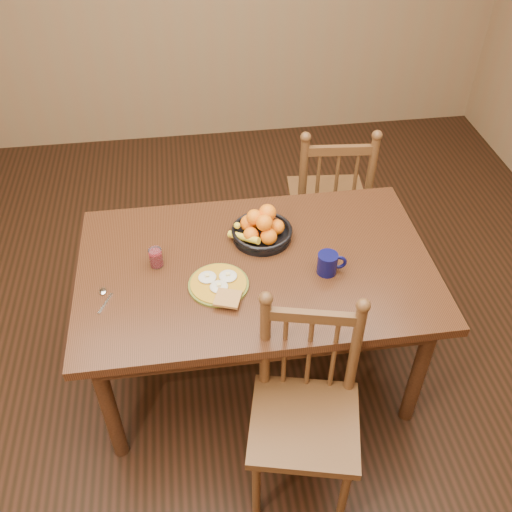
{
  "coord_description": "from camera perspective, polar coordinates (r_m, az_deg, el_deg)",
  "views": [
    {
      "loc": [
        -0.26,
        -1.87,
        2.5
      ],
      "look_at": [
        0.0,
        0.0,
        0.8
      ],
      "focal_mm": 40.0,
      "sensor_mm": 36.0,
      "label": 1
    }
  ],
  "objects": [
    {
      "name": "breakfast_plate",
      "position": [
        2.47,
        -3.72,
        -2.86
      ],
      "size": [
        0.26,
        0.3,
        0.04
      ],
      "color": "#59601E",
      "rests_on": "dining_table"
    },
    {
      "name": "spoon",
      "position": [
        2.51,
        -14.99,
        -3.81
      ],
      "size": [
        0.06,
        0.15,
        0.01
      ],
      "rotation": [
        0.0,
        0.0,
        -0.41
      ],
      "color": "silver",
      "rests_on": "dining_table"
    },
    {
      "name": "chair_near",
      "position": [
        2.42,
        4.93,
        -15.3
      ],
      "size": [
        0.52,
        0.51,
        0.97
      ],
      "rotation": [
        0.0,
        0.0,
        -0.24
      ],
      "color": "#462A15",
      "rests_on": "ground"
    },
    {
      "name": "chair_far",
      "position": [
        3.43,
        7.29,
        5.64
      ],
      "size": [
        0.49,
        0.47,
        1.0
      ],
      "rotation": [
        0.0,
        0.0,
        3.05
      ],
      "color": "#462A15",
      "rests_on": "ground"
    },
    {
      "name": "room",
      "position": [
        2.21,
        0.0,
        10.66
      ],
      "size": [
        4.52,
        5.02,
        2.72
      ],
      "color": "black",
      "rests_on": "ground"
    },
    {
      "name": "juice_glass",
      "position": [
        2.58,
        -9.97,
        -0.2
      ],
      "size": [
        0.06,
        0.06,
        0.09
      ],
      "color": "silver",
      "rests_on": "dining_table"
    },
    {
      "name": "fork",
      "position": [
        2.51,
        -2.76,
        -2.2
      ],
      "size": [
        0.06,
        0.18,
        0.0
      ],
      "rotation": [
        0.0,
        0.0,
        0.35
      ],
      "color": "silver",
      "rests_on": "dining_table"
    },
    {
      "name": "fruit_bowl",
      "position": [
        2.68,
        0.54,
        2.77
      ],
      "size": [
        0.29,
        0.29,
        0.17
      ],
      "color": "black",
      "rests_on": "dining_table"
    },
    {
      "name": "dining_table",
      "position": [
        2.63,
        0.0,
        -2.18
      ],
      "size": [
        1.6,
        1.0,
        0.75
      ],
      "color": "black",
      "rests_on": "ground"
    },
    {
      "name": "coffee_mug",
      "position": [
        2.52,
        7.25,
        -0.72
      ],
      "size": [
        0.13,
        0.09,
        0.1
      ],
      "color": "#0A0B3A",
      "rests_on": "dining_table"
    }
  ]
}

